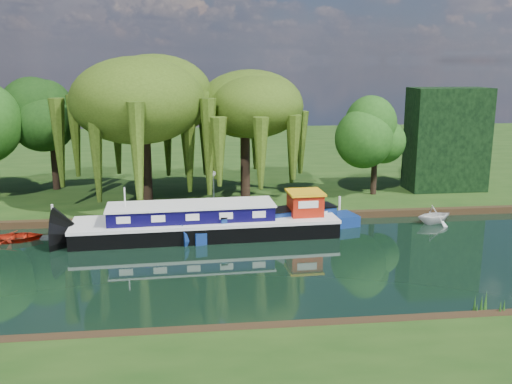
{
  "coord_description": "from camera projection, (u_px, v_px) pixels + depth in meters",
  "views": [
    {
      "loc": [
        -1.08,
        -28.43,
        10.47
      ],
      "look_at": [
        2.8,
        4.58,
        2.8
      ],
      "focal_mm": 40.0,
      "sensor_mm": 36.0,
      "label": 1
    }
  ],
  "objects": [
    {
      "name": "tree_far_mid",
      "position": [
        51.0,
        120.0,
        44.35
      ],
      "size": [
        4.91,
        4.91,
        8.04
      ],
      "color": "black",
      "rests_on": "far_bank"
    },
    {
      "name": "reeds_near",
      "position": [
        389.0,
        309.0,
        23.31
      ],
      "size": [
        33.7,
        1.5,
        1.1
      ],
      "color": "#1D4813",
      "rests_on": "ground"
    },
    {
      "name": "white_cruiser",
      "position": [
        433.0,
        223.0,
        37.6
      ],
      "size": [
        3.01,
        2.77,
        1.33
      ],
      "primitive_type": "imported",
      "rotation": [
        0.0,
        0.0,
        1.83
      ],
      "color": "silver",
      "rests_on": "ground"
    },
    {
      "name": "mooring_posts",
      "position": [
        200.0,
        208.0,
        37.85
      ],
      "size": [
        19.16,
        0.16,
        1.0
      ],
      "color": "silver",
      "rests_on": "far_bank"
    },
    {
      "name": "willow_right",
      "position": [
        245.0,
        115.0,
        41.23
      ],
      "size": [
        6.98,
        6.98,
        8.51
      ],
      "color": "black",
      "rests_on": "far_bank"
    },
    {
      "name": "tree_far_right",
      "position": [
        376.0,
        137.0,
        42.92
      ],
      "size": [
        3.93,
        3.93,
        6.43
      ],
      "color": "black",
      "rests_on": "far_bank"
    },
    {
      "name": "red_dinghy",
      "position": [
        16.0,
        241.0,
        33.95
      ],
      "size": [
        3.31,
        2.55,
        0.63
      ],
      "primitive_type": "imported",
      "rotation": [
        0.0,
        0.0,
        1.7
      ],
      "color": "#9B1B0B",
      "rests_on": "ground"
    },
    {
      "name": "lamppost",
      "position": [
        213.0,
        179.0,
        39.66
      ],
      "size": [
        0.36,
        0.36,
        2.56
      ],
      "color": "silver",
      "rests_on": "far_bank"
    },
    {
      "name": "dutch_barge",
      "position": [
        208.0,
        223.0,
        34.72
      ],
      "size": [
        16.11,
        4.3,
        3.37
      ],
      "rotation": [
        0.0,
        0.0,
        0.04
      ],
      "color": "black",
      "rests_on": "ground"
    },
    {
      "name": "narrowboat",
      "position": [
        277.0,
        223.0,
        35.55
      ],
      "size": [
        11.06,
        4.48,
        1.6
      ],
      "rotation": [
        0.0,
        0.0,
        0.25
      ],
      "color": "navy",
      "rests_on": "ground"
    },
    {
      "name": "ground",
      "position": [
        213.0,
        265.0,
        29.99
      ],
      "size": [
        120.0,
        120.0,
        0.0
      ],
      "primitive_type": "plane",
      "color": "black"
    },
    {
      "name": "willow_left",
      "position": [
        144.0,
        101.0,
        39.97
      ],
      "size": [
        8.33,
        8.33,
        9.98
      ],
      "color": "black",
      "rests_on": "far_bank"
    },
    {
      "name": "conifer_hedge",
      "position": [
        447.0,
        139.0,
        44.69
      ],
      "size": [
        6.0,
        3.0,
        8.0
      ],
      "primitive_type": "cube",
      "color": "black",
      "rests_on": "far_bank"
    },
    {
      "name": "far_bank",
      "position": [
        200.0,
        156.0,
        62.84
      ],
      "size": [
        120.0,
        52.0,
        0.45
      ],
      "primitive_type": "cube",
      "color": "#16350E",
      "rests_on": "ground"
    }
  ]
}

